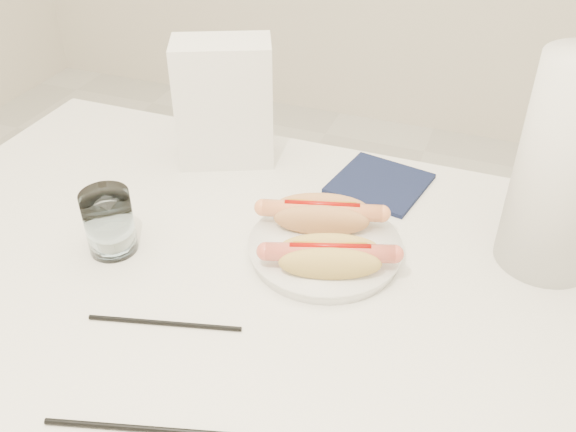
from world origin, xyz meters
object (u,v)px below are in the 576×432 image
(hotdog_left, at_px, (322,215))
(hotdog_right, at_px, (330,257))
(napkin_box, at_px, (224,103))
(paper_towel_roll, at_px, (569,169))
(table, at_px, (256,310))
(plate, at_px, (325,250))
(water_glass, at_px, (109,222))

(hotdog_left, relative_size, hotdog_right, 1.02)
(napkin_box, height_order, paper_towel_roll, paper_towel_roll)
(hotdog_right, xyz_separation_m, paper_towel_roll, (0.28, 0.15, 0.11))
(table, xyz_separation_m, napkin_box, (-0.18, 0.29, 0.17))
(hotdog_left, bearing_deg, hotdog_right, -81.09)
(paper_towel_roll, bearing_deg, hotdog_right, -150.96)
(plate, xyz_separation_m, water_glass, (-0.30, -0.10, 0.04))
(plate, distance_m, hotdog_left, 0.05)
(napkin_box, bearing_deg, table, -82.58)
(hotdog_right, xyz_separation_m, napkin_box, (-0.27, 0.25, 0.07))
(plate, bearing_deg, napkin_box, 141.35)
(napkin_box, bearing_deg, water_glass, -122.57)
(hotdog_right, bearing_deg, table, -177.76)
(table, height_order, hotdog_left, hotdog_left)
(table, distance_m, plate, 0.13)
(plate, distance_m, napkin_box, 0.34)
(table, relative_size, napkin_box, 5.46)
(hotdog_left, distance_m, paper_towel_roll, 0.34)
(water_glass, height_order, napkin_box, napkin_box)
(plate, distance_m, water_glass, 0.31)
(table, relative_size, hotdog_right, 6.94)
(table, distance_m, hotdog_right, 0.14)
(plate, relative_size, paper_towel_roll, 0.71)
(hotdog_right, bearing_deg, hotdog_left, 95.66)
(table, height_order, hotdog_right, hotdog_right)
(water_glass, xyz_separation_m, paper_towel_roll, (0.59, 0.20, 0.10))
(table, xyz_separation_m, plate, (0.07, 0.09, 0.07))
(water_glass, bearing_deg, paper_towel_roll, 18.69)
(paper_towel_roll, bearing_deg, table, -152.91)
(plate, relative_size, napkin_box, 0.98)
(table, bearing_deg, hotdog_left, 66.30)
(water_glass, bearing_deg, table, 2.74)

